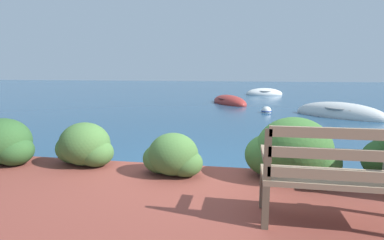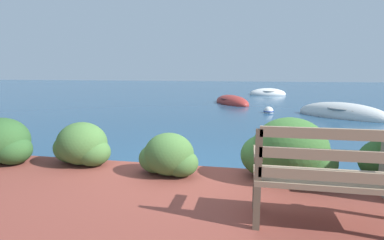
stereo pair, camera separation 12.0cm
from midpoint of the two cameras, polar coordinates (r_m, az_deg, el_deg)
The scene contains 10 objects.
ground_plane at distance 4.52m, azimuth -0.20°, elevation -11.28°, with size 80.00×80.00×0.00m.
park_bench at distance 2.93m, azimuth 25.05°, elevation -9.36°, with size 1.32×0.48×0.93m.
hedge_clump_far_left at distance 5.31m, azimuth -32.82°, elevation -3.87°, with size 1.01×0.72×0.68m.
hedge_clump_left at distance 4.71m, azimuth -20.51°, elevation -4.76°, with size 0.93×0.67×0.63m.
hedge_clump_centre at distance 4.02m, azimuth -4.58°, elevation -6.99°, with size 0.83×0.60×0.57m.
hedge_clump_right at distance 4.02m, azimuth 17.75°, elevation -5.92°, with size 1.18×0.85×0.80m.
rowboat_nearest at distance 11.60m, azimuth 25.94°, elevation 0.94°, with size 3.07×2.74×0.89m.
rowboat_mid at distance 14.66m, azimuth 6.90°, elevation 3.37°, with size 2.31×2.97×0.72m.
rowboat_far at distance 20.25m, azimuth 13.42°, elevation 4.87°, with size 2.44×1.37×0.78m.
mooring_buoy at distance 11.73m, azimuth 13.71°, elevation 1.66°, with size 0.40×0.40×0.36m.
Camera 1 is at (0.69, -4.17, 1.60)m, focal length 28.00 mm.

